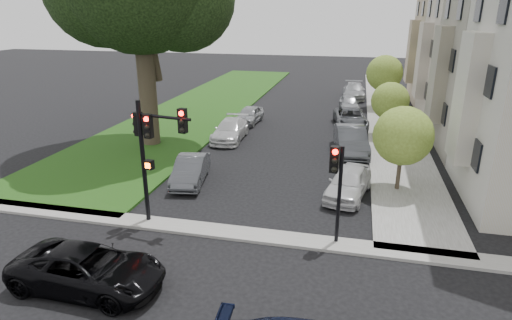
% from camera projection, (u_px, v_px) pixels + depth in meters
% --- Properties ---
extents(ground, '(140.00, 140.00, 0.00)m').
position_uv_depth(ground, '(222.00, 263.00, 14.46)').
color(ground, black).
rests_on(ground, ground).
extents(grass_strip, '(8.00, 44.00, 0.12)m').
position_uv_depth(grass_strip, '(207.00, 104.00, 38.42)').
color(grass_strip, '#225413').
rests_on(grass_strip, ground).
extents(sidewalk_right, '(3.50, 44.00, 0.12)m').
position_uv_depth(sidewalk_right, '(389.00, 114.00, 35.01)').
color(sidewalk_right, gray).
rests_on(sidewalk_right, ground).
extents(sidewalk_cross, '(60.00, 1.00, 0.12)m').
position_uv_depth(sidewalk_cross, '(238.00, 233.00, 16.27)').
color(sidewalk_cross, gray).
rests_on(sidewalk_cross, ground).
extents(house_c, '(7.70, 7.55, 15.97)m').
position_uv_depth(house_c, '(483.00, 27.00, 30.58)').
color(house_c, '#B2A698').
rests_on(house_c, ground).
extents(house_d, '(7.70, 7.55, 15.97)m').
position_uv_depth(house_d, '(461.00, 24.00, 37.46)').
color(house_d, gray).
rests_on(house_d, ground).
extents(small_tree_a, '(2.71, 2.71, 4.06)m').
position_uv_depth(small_tree_a, '(403.00, 136.00, 19.38)').
color(small_tree_a, '#3C2E1F').
rests_on(small_tree_a, ground).
extents(small_tree_b, '(2.46, 2.46, 3.69)m').
position_uv_depth(small_tree_b, '(390.00, 101.00, 28.01)').
color(small_tree_b, '#3C2E1F').
rests_on(small_tree_b, ground).
extents(small_tree_c, '(3.04, 3.04, 4.55)m').
position_uv_depth(small_tree_c, '(385.00, 73.00, 36.14)').
color(small_tree_c, '#3C2E1F').
rests_on(small_tree_c, ground).
extents(traffic_signal_main, '(2.43, 0.64, 4.97)m').
position_uv_depth(traffic_signal_main, '(151.00, 141.00, 16.10)').
color(traffic_signal_main, black).
rests_on(traffic_signal_main, ground).
extents(traffic_signal_secondary, '(0.48, 0.39, 3.75)m').
position_uv_depth(traffic_signal_secondary, '(337.00, 177.00, 14.83)').
color(traffic_signal_secondary, black).
rests_on(traffic_signal_secondary, ground).
extents(car_cross_near, '(4.76, 2.27, 1.31)m').
position_uv_depth(car_cross_near, '(88.00, 269.00, 13.00)').
color(car_cross_near, black).
rests_on(car_cross_near, ground).
extents(car_parked_0, '(2.34, 4.23, 1.36)m').
position_uv_depth(car_parked_0, '(349.00, 182.00, 19.45)').
color(car_parked_0, silver).
rests_on(car_parked_0, ground).
extents(car_parked_1, '(2.35, 5.01, 1.59)m').
position_uv_depth(car_parked_1, '(351.00, 140.00, 25.34)').
color(car_parked_1, '#3F4247').
rests_on(car_parked_1, ground).
extents(car_parked_2, '(2.84, 5.04, 1.33)m').
position_uv_depth(car_parked_2, '(350.00, 118.00, 31.09)').
color(car_parked_2, '#3F4247').
rests_on(car_parked_2, ground).
extents(car_parked_3, '(1.94, 3.90, 1.28)m').
position_uv_depth(car_parked_3, '(349.00, 103.00, 36.16)').
color(car_parked_3, '#999BA0').
rests_on(car_parked_3, ground).
extents(car_parked_4, '(2.18, 5.02, 1.44)m').
position_uv_depth(car_parked_4, '(354.00, 91.00, 41.19)').
color(car_parked_4, '#999BA0').
rests_on(car_parked_4, ground).
extents(car_parked_5, '(2.03, 4.10, 1.29)m').
position_uv_depth(car_parked_5, '(191.00, 170.00, 21.05)').
color(car_parked_5, '#3F4247').
rests_on(car_parked_5, ground).
extents(car_parked_6, '(2.01, 4.59, 1.31)m').
position_uv_depth(car_parked_6, '(230.00, 130.00, 28.01)').
color(car_parked_6, silver).
rests_on(car_parked_6, ground).
extents(car_parked_7, '(1.74, 3.81, 1.27)m').
position_uv_depth(car_parked_7, '(249.00, 115.00, 32.12)').
color(car_parked_7, '#999BA0').
rests_on(car_parked_7, ground).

